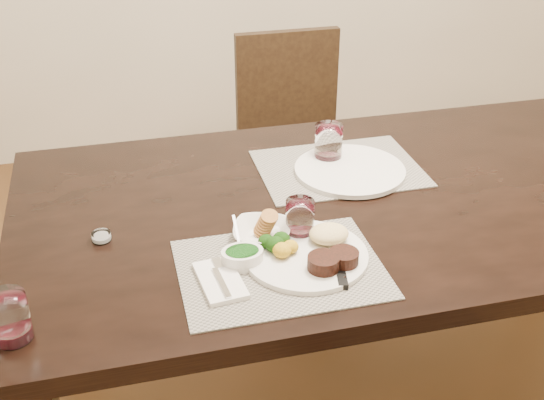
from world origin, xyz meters
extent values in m
plane|color=#442E16|center=(0.00, 0.00, 0.00)|extent=(4.50, 4.50, 0.00)
cube|color=black|center=(0.00, 0.00, 0.72)|extent=(2.00, 1.00, 0.05)
cube|color=black|center=(-0.92, 0.42, 0.35)|extent=(0.08, 0.08, 0.70)
cube|color=black|center=(0.00, 0.85, 0.43)|extent=(0.42, 0.42, 0.04)
cube|color=black|center=(-0.18, 0.67, 0.21)|extent=(0.04, 0.04, 0.41)
cube|color=black|center=(0.18, 0.67, 0.21)|extent=(0.04, 0.04, 0.41)
cube|color=black|center=(-0.18, 1.03, 0.21)|extent=(0.04, 0.04, 0.41)
cube|color=black|center=(0.18, 1.03, 0.21)|extent=(0.04, 0.04, 0.41)
cube|color=black|center=(0.00, 1.04, 0.68)|extent=(0.42, 0.04, 0.45)
cube|color=gray|center=(-0.37, -0.27, 0.75)|extent=(0.46, 0.34, 0.00)
cube|color=gray|center=(-0.08, 0.16, 0.75)|extent=(0.46, 0.34, 0.00)
cylinder|color=silver|center=(-0.30, -0.25, 0.76)|extent=(0.29, 0.29, 0.01)
cylinder|color=black|center=(-0.28, -0.31, 0.78)|extent=(0.07, 0.07, 0.03)
cylinder|color=black|center=(-0.23, -0.30, 0.78)|extent=(0.07, 0.07, 0.03)
ellipsoid|color=#E0CC86|center=(-0.24, -0.21, 0.79)|extent=(0.10, 0.08, 0.04)
ellipsoid|color=#143F0C|center=(-0.37, -0.22, 0.78)|extent=(0.05, 0.05, 0.04)
ellipsoid|color=gold|center=(-0.36, -0.25, 0.78)|extent=(0.04, 0.04, 0.04)
cube|color=silver|center=(-0.51, -0.29, 0.76)|extent=(0.10, 0.17, 0.01)
cube|color=white|center=(-0.51, -0.31, 0.77)|extent=(0.02, 0.11, 0.00)
cube|color=white|center=(-0.51, -0.24, 0.77)|extent=(0.02, 0.04, 0.00)
cube|color=white|center=(-0.25, -0.21, 0.76)|extent=(0.05, 0.15, 0.00)
cube|color=black|center=(-0.25, -0.33, 0.76)|extent=(0.04, 0.11, 0.01)
imported|color=silver|center=(-0.38, -0.15, 0.77)|extent=(0.18, 0.18, 0.03)
cylinder|color=#A96C35|center=(-0.38, -0.15, 0.79)|extent=(0.04, 0.05, 0.04)
cylinder|color=silver|center=(-0.45, -0.24, 0.77)|extent=(0.10, 0.10, 0.04)
cylinder|color=#0D3A0D|center=(-0.45, -0.24, 0.79)|extent=(0.08, 0.08, 0.01)
cube|color=white|center=(-0.45, -0.17, 0.81)|extent=(0.01, 0.06, 0.05)
cylinder|color=silver|center=(-0.29, -0.15, 0.80)|extent=(0.07, 0.07, 0.10)
cylinder|color=#36040D|center=(-0.29, -0.15, 0.77)|extent=(0.06, 0.06, 0.02)
cylinder|color=silver|center=(-0.06, 0.13, 0.76)|extent=(0.32, 0.32, 0.01)
cylinder|color=silver|center=(-0.10, 0.22, 0.81)|extent=(0.08, 0.08, 0.11)
cylinder|color=#36040D|center=(-0.10, 0.22, 0.77)|extent=(0.07, 0.07, 0.03)
cylinder|color=silver|center=(-0.94, -0.37, 0.80)|extent=(0.08, 0.08, 0.10)
cylinder|color=#36040D|center=(-0.94, -0.37, 0.76)|extent=(0.06, 0.06, 0.03)
cylinder|color=silver|center=(-0.76, -0.05, 0.76)|extent=(0.05, 0.05, 0.02)
cylinder|color=white|center=(-0.76, -0.05, 0.76)|extent=(0.03, 0.03, 0.01)
camera|label=1|loc=(-0.69, -1.49, 1.66)|focal=45.00mm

